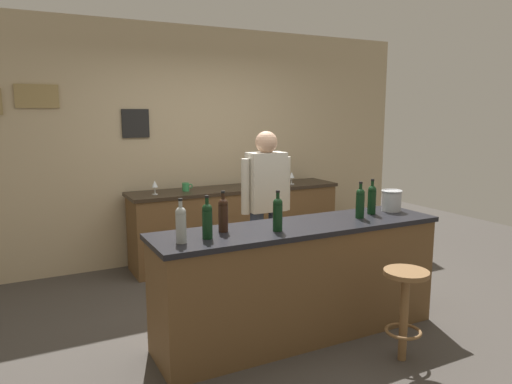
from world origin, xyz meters
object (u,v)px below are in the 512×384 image
Objects in this scene: wine_bottle_a at (181,223)px; coffee_mug at (186,187)px; wine_bottle_c at (223,214)px; wine_bottle_e at (360,202)px; wine_glass_a at (155,184)px; wine_bottle_d at (278,213)px; wine_bottle_b at (207,220)px; bartender at (266,203)px; bar_stool at (405,300)px; ice_bucket at (392,200)px; wine_glass_b at (292,175)px; wine_bottle_f at (372,198)px.

wine_bottle_a is 2.29m from coffee_mug.
wine_bottle_e is (1.20, -0.10, 0.00)m from wine_bottle_c.
coffee_mug is (0.38, 0.06, -0.06)m from wine_glass_a.
wine_bottle_d is at bearing -80.62° from wine_glass_a.
wine_bottle_a is 1.00× the size of wine_bottle_d.
wine_bottle_b and wine_bottle_c have the same top height.
wine_bottle_d is (0.74, -0.01, 0.00)m from wine_bottle_a.
wine_bottle_d is at bearing -175.34° from wine_bottle_e.
bartender reaches higher than wine_bottle_a.
bartender is 2.38× the size of bar_stool.
ice_bucket reaches higher than coffee_mug.
ice_bucket is at bearing 12.62° from wine_bottle_e.
wine_bottle_c and wine_bottle_e have the same top height.
bar_stool is 2.22× the size of wine_bottle_d.
wine_bottle_c is (0.37, 0.15, 0.00)m from wine_bottle_a.
coffee_mug is at bearing 89.21° from wine_bottle_d.
wine_bottle_a is 0.74m from wine_bottle_d.
bar_stool is 2.95m from wine_glass_a.
bar_stool is 4.39× the size of wine_glass_b.
wine_bottle_e is at bearing -69.10° from coffee_mug.
wine_bottle_a is at bearing -141.32° from bartender.
bar_stool is at bearing -78.73° from bartender.
wine_bottle_a is 1.00× the size of wine_bottle_c.
coffee_mug is (-0.69, 2.76, 0.49)m from bar_stool.
wine_bottle_e is at bearing -4.62° from wine_bottle_c.
bartender is 1.01m from wine_bottle_f.
wine_bottle_e is 2.07m from wine_glass_b.
wine_bottle_d is at bearing -171.80° from wine_bottle_f.
bar_stool is at bearing -22.68° from wine_bottle_a.
coffee_mug is at bearing 74.89° from wine_bottle_b.
wine_bottle_f reaches higher than ice_bucket.
wine_bottle_e reaches higher than wine_glass_b.
bar_stool is 2.79m from wine_glass_b.
wine_glass_b is at bearing 47.20° from wine_bottle_c.
ice_bucket is 1.90m from wine_glass_b.
ice_bucket is (0.55, 0.76, 0.56)m from bar_stool.
wine_bottle_f is at bearing -100.71° from wine_glass_b.
wine_glass_b is 1.36m from coffee_mug.
bar_stool is 2.22× the size of wine_bottle_a.
wine_bottle_e and wine_bottle_f have the same top height.
wine_glass_a is 1.00× the size of wine_glass_b.
wine_glass_b is at bearing 49.03° from bartender.
wine_bottle_f is (1.02, 0.15, 0.00)m from wine_bottle_d.
bar_stool is at bearing -99.64° from wine_bottle_e.
coffee_mug is (-1.36, 0.10, -0.06)m from wine_glass_b.
bar_stool is at bearing -76.03° from coffee_mug.
wine_bottle_c is 1.20m from wine_bottle_e.
wine_bottle_a reaches higher than wine_glass_a.
wine_bottle_e is (0.83, 0.07, 0.00)m from wine_bottle_d.
wine_bottle_f is 1.97× the size of wine_glass_b.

